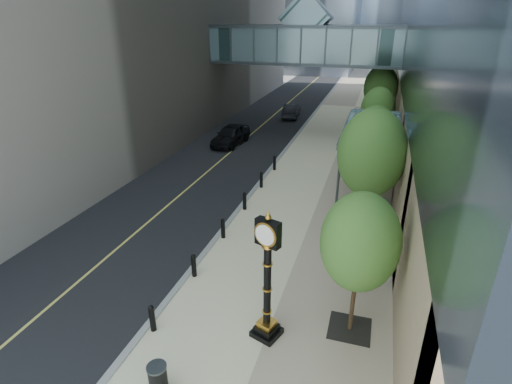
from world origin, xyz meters
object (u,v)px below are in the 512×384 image
street_clock (267,287)px  pedestrian (330,225)px  car_far (292,111)px  car_near (231,135)px  trash_bin (158,380)px

street_clock → pedestrian: 6.76m
street_clock → car_far: (-5.99, 30.85, -1.28)m
car_near → car_far: size_ratio=1.11×
pedestrian → car_near: bearing=-49.0°
trash_bin → street_clock: bearing=52.9°
trash_bin → car_far: car_far is taller
street_clock → car_near: bearing=133.2°
street_clock → car_near: size_ratio=0.95×
trash_bin → car_far: 34.07m
car_far → street_clock: bearing=96.3°
car_far → pedestrian: bearing=101.8°
street_clock → trash_bin: 4.06m
pedestrian → trash_bin: bearing=74.6°
street_clock → car_near: street_clock is taller
street_clock → trash_bin: (-2.28, -3.01, -1.48)m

